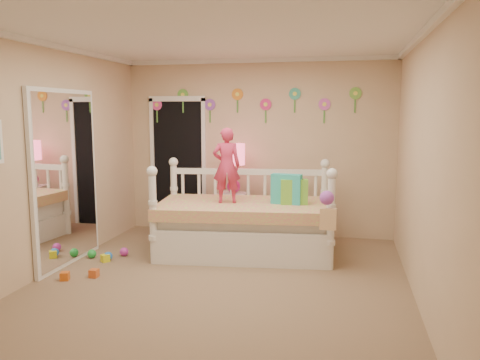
% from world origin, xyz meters
% --- Properties ---
extents(floor, '(4.00, 4.50, 0.01)m').
position_xyz_m(floor, '(0.00, 0.00, 0.00)').
color(floor, '#7F684C').
rests_on(floor, ground).
extents(ceiling, '(4.00, 4.50, 0.01)m').
position_xyz_m(ceiling, '(0.00, 0.00, 2.60)').
color(ceiling, white).
rests_on(ceiling, floor).
extents(back_wall, '(4.00, 0.01, 2.60)m').
position_xyz_m(back_wall, '(0.00, 2.25, 1.30)').
color(back_wall, tan).
rests_on(back_wall, floor).
extents(left_wall, '(0.01, 4.50, 2.60)m').
position_xyz_m(left_wall, '(-2.00, 0.00, 1.30)').
color(left_wall, tan).
rests_on(left_wall, floor).
extents(right_wall, '(0.01, 4.50, 2.60)m').
position_xyz_m(right_wall, '(2.00, 0.00, 1.30)').
color(right_wall, tan).
rests_on(right_wall, floor).
extents(crown_molding, '(4.00, 4.50, 0.06)m').
position_xyz_m(crown_molding, '(0.00, 0.00, 2.57)').
color(crown_molding, white).
rests_on(crown_molding, ceiling).
extents(daybed, '(2.36, 1.45, 1.21)m').
position_xyz_m(daybed, '(0.03, 1.17, 0.61)').
color(daybed, white).
rests_on(daybed, floor).
extents(pillow_turquoise, '(0.39, 0.18, 0.38)m').
position_xyz_m(pillow_turquoise, '(0.57, 1.19, 0.87)').
color(pillow_turquoise, '#25A6BC').
rests_on(pillow_turquoise, daybed).
extents(pillow_lime, '(0.35, 0.18, 0.32)m').
position_xyz_m(pillow_lime, '(0.67, 1.18, 0.84)').
color(pillow_lime, '#71BF3A').
rests_on(pillow_lime, daybed).
extents(child, '(0.40, 0.31, 0.96)m').
position_xyz_m(child, '(-0.19, 1.10, 1.16)').
color(child, '#CD2E55').
rests_on(child, daybed).
extents(nightstand, '(0.44, 0.36, 0.67)m').
position_xyz_m(nightstand, '(-0.28, 1.89, 0.33)').
color(nightstand, white).
rests_on(nightstand, floor).
extents(table_lamp, '(0.32, 0.32, 0.71)m').
position_xyz_m(table_lamp, '(-0.28, 1.89, 1.14)').
color(table_lamp, '#CF1B81').
rests_on(table_lamp, nightstand).
extents(closet_doorway, '(0.90, 0.04, 2.07)m').
position_xyz_m(closet_doorway, '(-1.25, 2.23, 1.03)').
color(closet_doorway, black).
rests_on(closet_doorway, back_wall).
extents(flower_decals, '(3.40, 0.02, 0.50)m').
position_xyz_m(flower_decals, '(-0.09, 2.24, 1.94)').
color(flower_decals, '#B2668C').
rests_on(flower_decals, back_wall).
extents(mirror_closet, '(0.07, 1.30, 2.10)m').
position_xyz_m(mirror_closet, '(-1.96, 0.30, 1.05)').
color(mirror_closet, white).
rests_on(mirror_closet, left_wall).
extents(hanging_bag, '(0.20, 0.16, 0.36)m').
position_xyz_m(hanging_bag, '(1.10, 0.52, 0.74)').
color(hanging_bag, beige).
rests_on(hanging_bag, daybed).
extents(toy_scatter, '(1.04, 1.43, 0.11)m').
position_xyz_m(toy_scatter, '(-1.56, 0.25, 0.06)').
color(toy_scatter, '#996666').
rests_on(toy_scatter, floor).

